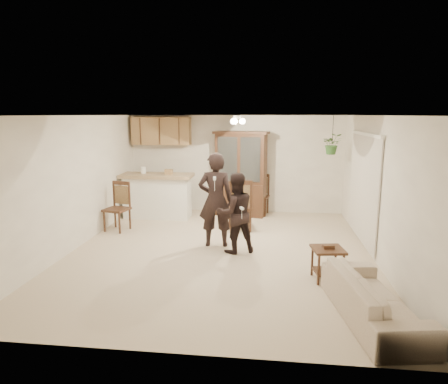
# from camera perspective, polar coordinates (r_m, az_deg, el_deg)

# --- Properties ---
(floor) EXTENTS (6.50, 6.50, 0.00)m
(floor) POSITION_cam_1_polar(r_m,az_deg,el_deg) (7.51, -0.61, -8.55)
(floor) COLOR beige
(floor) RESTS_ON ground
(ceiling) EXTENTS (5.50, 6.50, 0.02)m
(ceiling) POSITION_cam_1_polar(r_m,az_deg,el_deg) (7.08, -0.65, 10.89)
(ceiling) COLOR silver
(ceiling) RESTS_ON wall_back
(wall_back) EXTENTS (5.50, 0.02, 2.50)m
(wall_back) POSITION_cam_1_polar(r_m,az_deg,el_deg) (10.39, 1.66, 4.01)
(wall_back) COLOR white
(wall_back) RESTS_ON ground
(wall_front) EXTENTS (5.50, 0.02, 2.50)m
(wall_front) POSITION_cam_1_polar(r_m,az_deg,el_deg) (4.08, -6.50, -7.13)
(wall_front) COLOR white
(wall_front) RESTS_ON ground
(wall_left) EXTENTS (0.02, 6.50, 2.50)m
(wall_left) POSITION_cam_1_polar(r_m,az_deg,el_deg) (8.02, -20.53, 1.23)
(wall_left) COLOR white
(wall_left) RESTS_ON ground
(wall_right) EXTENTS (0.02, 6.50, 2.50)m
(wall_right) POSITION_cam_1_polar(r_m,az_deg,el_deg) (7.37, 21.09, 0.38)
(wall_right) COLOR white
(wall_right) RESTS_ON ground
(breakfast_bar) EXTENTS (1.60, 0.55, 1.00)m
(breakfast_bar) POSITION_cam_1_polar(r_m,az_deg,el_deg) (9.97, -9.48, -0.80)
(breakfast_bar) COLOR white
(breakfast_bar) RESTS_ON floor
(bar_top) EXTENTS (1.75, 0.70, 0.08)m
(bar_top) POSITION_cam_1_polar(r_m,az_deg,el_deg) (9.88, -9.58, 2.33)
(bar_top) COLOR tan
(bar_top) RESTS_ON breakfast_bar
(upper_cabinets) EXTENTS (1.50, 0.34, 0.70)m
(upper_cabinets) POSITION_cam_1_polar(r_m,az_deg,el_deg) (10.48, -8.92, 8.61)
(upper_cabinets) COLOR olive
(upper_cabinets) RESTS_ON wall_back
(vertical_blinds) EXTENTS (0.06, 2.30, 2.10)m
(vertical_blinds) POSITION_cam_1_polar(r_m,az_deg,el_deg) (8.25, 19.24, 0.51)
(vertical_blinds) COLOR beige
(vertical_blinds) RESTS_ON wall_right
(ceiling_fixture) EXTENTS (0.36, 0.36, 0.20)m
(ceiling_fixture) POSITION_cam_1_polar(r_m,az_deg,el_deg) (8.25, 1.83, 10.21)
(ceiling_fixture) COLOR #FFE6BF
(ceiling_fixture) RESTS_ON ceiling
(hanging_plant) EXTENTS (0.43, 0.37, 0.48)m
(hanging_plant) POSITION_cam_1_polar(r_m,az_deg,el_deg) (9.55, 15.19, 6.64)
(hanging_plant) COLOR #285622
(hanging_plant) RESTS_ON ceiling
(plant_cord) EXTENTS (0.01, 0.01, 0.65)m
(plant_cord) POSITION_cam_1_polar(r_m,az_deg,el_deg) (9.53, 15.29, 8.58)
(plant_cord) COLOR black
(plant_cord) RESTS_ON ceiling
(sofa) EXTENTS (1.03, 1.97, 0.73)m
(sofa) POSITION_cam_1_polar(r_m,az_deg,el_deg) (5.41, 20.58, -13.16)
(sofa) COLOR beige
(sofa) RESTS_ON floor
(adult) EXTENTS (0.70, 0.49, 1.80)m
(adult) POSITION_cam_1_polar(r_m,az_deg,el_deg) (7.64, -1.21, -1.20)
(adult) COLOR black
(adult) RESTS_ON floor
(child) EXTENTS (0.81, 0.73, 1.35)m
(child) POSITION_cam_1_polar(r_m,az_deg,el_deg) (7.33, 1.63, -3.54)
(child) COLOR black
(child) RESTS_ON floor
(china_hutch) EXTENTS (1.41, 0.75, 2.11)m
(china_hutch) POSITION_cam_1_polar(r_m,az_deg,el_deg) (10.01, 2.43, 2.54)
(china_hutch) COLOR #392215
(china_hutch) RESTS_ON floor
(side_table) EXTENTS (0.53, 0.53, 0.57)m
(side_table) POSITION_cam_1_polar(r_m,az_deg,el_deg) (6.42, 14.55, -9.86)
(side_table) COLOR #392215
(side_table) RESTS_ON floor
(chair_bar) EXTENTS (0.57, 0.57, 1.07)m
(chair_bar) POSITION_cam_1_polar(r_m,az_deg,el_deg) (9.08, -15.02, -3.48)
(chair_bar) COLOR #392215
(chair_bar) RESTS_ON floor
(chair_hutch_left) EXTENTS (0.53, 0.53, 1.02)m
(chair_hutch_left) POSITION_cam_1_polar(r_m,az_deg,el_deg) (10.22, 5.05, -1.62)
(chair_hutch_left) COLOR #392215
(chair_hutch_left) RESTS_ON floor
(chair_hutch_right) EXTENTS (0.59, 0.59, 1.15)m
(chair_hutch_right) POSITION_cam_1_polar(r_m,az_deg,el_deg) (8.82, 2.28, -3.38)
(chair_hutch_right) COLOR #392215
(chair_hutch_right) RESTS_ON floor
(controller_adult) EXTENTS (0.06, 0.16, 0.05)m
(controller_adult) POSITION_cam_1_polar(r_m,az_deg,el_deg) (7.13, -1.36, 1.96)
(controller_adult) COLOR white
(controller_adult) RESTS_ON adult
(controller_child) EXTENTS (0.09, 0.13, 0.04)m
(controller_child) POSITION_cam_1_polar(r_m,az_deg,el_deg) (6.95, 2.57, -2.34)
(controller_child) COLOR white
(controller_child) RESTS_ON child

